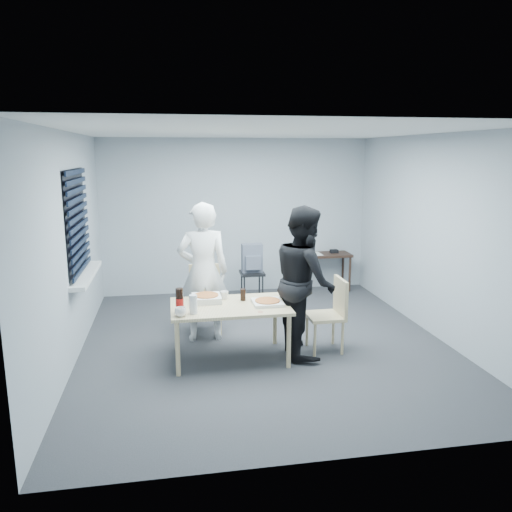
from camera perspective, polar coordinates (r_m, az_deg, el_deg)
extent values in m
plane|color=#2A2B2F|center=(6.40, 0.98, -9.91)|extent=(5.00, 5.00, 0.00)
plane|color=white|center=(5.95, 1.07, 14.04)|extent=(5.00, 5.00, 0.00)
plane|color=#A1A9B3|center=(8.48, -2.21, 4.54)|extent=(4.50, 0.00, 4.50)
plane|color=#A1A9B3|center=(3.68, 8.51, -5.12)|extent=(4.50, 0.00, 4.50)
plane|color=#A1A9B3|center=(6.04, -20.44, 0.87)|extent=(0.00, 5.00, 5.00)
plane|color=#A1A9B3|center=(6.83, 19.89, 2.11)|extent=(0.00, 5.00, 5.00)
plane|color=black|center=(6.39, -19.84, 3.75)|extent=(0.00, 1.30, 1.30)
cube|color=black|center=(6.38, -19.57, 3.76)|extent=(0.04, 1.30, 1.25)
cube|color=silver|center=(6.49, -18.78, -2.04)|extent=(0.18, 1.42, 0.05)
cube|color=beige|center=(5.74, -3.01, -5.77)|extent=(1.34, 0.85, 0.04)
cylinder|color=beige|center=(5.47, -8.94, -10.44)|extent=(0.05, 0.05, 0.62)
cylinder|color=beige|center=(6.15, -9.09, -7.90)|extent=(0.05, 0.05, 0.62)
cylinder|color=beige|center=(5.62, 3.77, -9.72)|extent=(0.05, 0.05, 0.62)
cylinder|color=beige|center=(6.28, 2.18, -7.34)|extent=(0.05, 0.05, 0.62)
cube|color=beige|center=(6.69, -5.73, -5.11)|extent=(0.42, 0.42, 0.04)
cube|color=beige|center=(6.80, -5.89, -2.72)|extent=(0.42, 0.04, 0.44)
cylinder|color=beige|center=(6.58, -7.06, -7.47)|extent=(0.03, 0.03, 0.41)
cylinder|color=beige|center=(6.91, -7.22, -6.55)|extent=(0.03, 0.03, 0.41)
cylinder|color=beige|center=(6.61, -4.09, -7.34)|extent=(0.03, 0.03, 0.41)
cylinder|color=beige|center=(6.93, -4.39, -6.43)|extent=(0.03, 0.03, 0.41)
cube|color=beige|center=(6.10, 7.88, -6.84)|extent=(0.42, 0.42, 0.04)
cube|color=beige|center=(6.08, 9.65, -4.57)|extent=(0.04, 0.42, 0.44)
cylinder|color=beige|center=(5.97, 6.74, -9.51)|extent=(0.03, 0.03, 0.41)
cylinder|color=beige|center=(6.28, 5.85, -8.42)|extent=(0.03, 0.03, 0.41)
cylinder|color=beige|center=(6.07, 9.86, -9.23)|extent=(0.03, 0.03, 0.41)
cylinder|color=beige|center=(6.37, 8.82, -8.18)|extent=(0.03, 0.03, 0.41)
imported|color=white|center=(6.31, -6.06, -1.85)|extent=(0.65, 0.42, 1.77)
imported|color=black|center=(5.88, 5.54, -2.85)|extent=(0.47, 0.86, 1.77)
cube|color=#38241B|center=(8.70, 7.59, 0.13)|extent=(0.97, 0.43, 0.04)
cylinder|color=#38241B|center=(8.48, 5.01, -2.35)|extent=(0.04, 0.04, 0.61)
cylinder|color=#38241B|center=(8.81, 4.42, -1.81)|extent=(0.04, 0.04, 0.61)
cylinder|color=#38241B|center=(8.75, 10.67, -2.07)|extent=(0.04, 0.04, 0.61)
cylinder|color=#38241B|center=(9.07, 9.89, -1.56)|extent=(0.04, 0.04, 0.61)
cube|color=black|center=(7.89, -0.46, -1.96)|extent=(0.37, 0.37, 0.04)
cylinder|color=black|center=(7.79, -1.33, -4.09)|extent=(0.04, 0.04, 0.47)
cylinder|color=black|center=(8.07, -1.65, -3.54)|extent=(0.04, 0.04, 0.47)
cylinder|color=black|center=(7.84, 0.77, -3.99)|extent=(0.04, 0.04, 0.47)
cylinder|color=black|center=(8.11, 0.38, -3.44)|extent=(0.04, 0.04, 0.47)
cube|color=slate|center=(7.83, -0.46, -0.23)|extent=(0.32, 0.17, 0.45)
cube|color=slate|center=(7.73, -0.32, -0.79)|extent=(0.23, 0.06, 0.21)
cube|color=white|center=(5.89, -5.67, -5.01)|extent=(0.33, 0.33, 0.04)
cube|color=white|center=(5.88, -5.68, -4.68)|extent=(0.33, 0.33, 0.04)
cylinder|color=#CC7F38|center=(5.87, -5.69, -4.46)|extent=(0.28, 0.28, 0.01)
cube|color=white|center=(5.76, 1.31, -5.34)|extent=(0.34, 0.34, 0.04)
cylinder|color=#CC7F38|center=(5.75, 1.31, -5.11)|extent=(0.29, 0.29, 0.01)
imported|color=white|center=(5.39, -8.62, -6.34)|extent=(0.17, 0.17, 0.10)
imported|color=white|center=(5.96, -3.64, -4.47)|extent=(0.10, 0.10, 0.09)
cylinder|color=black|center=(5.88, -1.49, -4.45)|extent=(0.07, 0.07, 0.14)
cylinder|color=black|center=(5.48, -8.72, -5.08)|extent=(0.08, 0.08, 0.27)
cylinder|color=red|center=(5.48, -8.72, -5.26)|extent=(0.09, 0.09, 0.09)
cylinder|color=silver|center=(5.44, -7.19, -5.50)|extent=(0.10, 0.10, 0.21)
torus|color=red|center=(5.48, 0.50, -6.40)|extent=(0.07, 0.07, 0.00)
cube|color=white|center=(8.65, 6.65, 0.25)|extent=(0.26, 0.34, 0.01)
cube|color=black|center=(8.79, 8.91, 0.54)|extent=(0.15, 0.11, 0.06)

